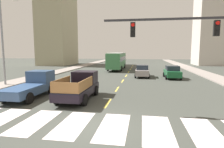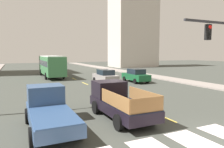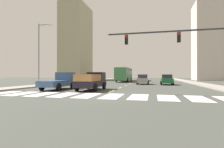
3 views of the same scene
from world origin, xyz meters
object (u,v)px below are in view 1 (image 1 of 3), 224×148
(streetlight_left, at_px, (4,38))
(sedan_near_left, at_px, (142,71))
(pickup_stakebed, at_px, (80,86))
(pickup_dark, at_px, (33,85))
(sedan_mid, at_px, (172,72))
(city_bus, at_px, (117,60))

(streetlight_left, bearing_deg, sedan_near_left, 33.29)
(pickup_stakebed, bearing_deg, sedan_near_left, 68.38)
(pickup_stakebed, bearing_deg, streetlight_left, 156.65)
(pickup_stakebed, distance_m, pickup_dark, 3.92)
(pickup_stakebed, height_order, sedan_near_left, pickup_stakebed)
(pickup_stakebed, relative_size, streetlight_left, 0.58)
(pickup_dark, xyz_separation_m, sedan_mid, (12.61, 12.30, -0.06))
(pickup_stakebed, distance_m, city_bus, 22.83)
(sedan_mid, distance_m, sedan_near_left, 4.03)
(pickup_stakebed, height_order, sedan_mid, pickup_stakebed)
(city_bus, relative_size, sedan_mid, 2.45)
(city_bus, distance_m, sedan_near_left, 11.06)
(pickup_stakebed, relative_size, pickup_dark, 1.00)
(city_bus, bearing_deg, pickup_stakebed, -87.48)
(pickup_dark, height_order, sedan_near_left, pickup_dark)
(city_bus, height_order, streetlight_left, streetlight_left)
(pickup_stakebed, height_order, streetlight_left, streetlight_left)
(sedan_near_left, bearing_deg, sedan_mid, -9.21)
(pickup_stakebed, relative_size, city_bus, 0.48)
(sedan_near_left, height_order, streetlight_left, streetlight_left)
(sedan_mid, bearing_deg, city_bus, 128.04)
(sedan_mid, bearing_deg, pickup_dark, -137.82)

